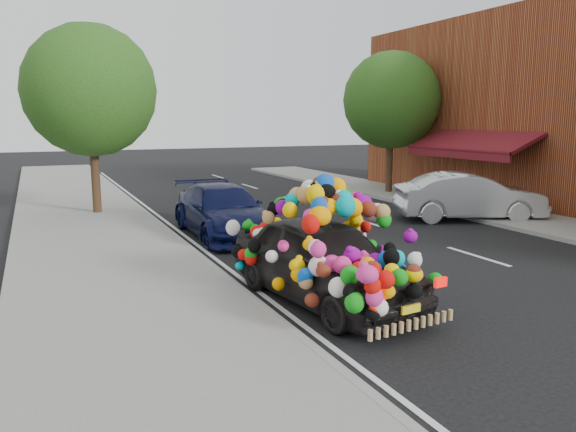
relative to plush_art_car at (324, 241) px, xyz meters
name	(u,v)px	position (x,y,z in m)	size (l,w,h in m)	color
ground	(342,274)	(1.14, 1.34, -1.07)	(100.00, 100.00, 0.00)	black
sidewalk	(127,298)	(-3.16, 1.34, -1.01)	(4.00, 60.00, 0.12)	gray
kerb	(233,285)	(-1.21, 1.34, -1.01)	(0.15, 60.00, 0.13)	gray
footpath_far	(522,219)	(9.34, 4.34, -1.01)	(3.00, 40.00, 0.12)	gray
lane_markings	(477,256)	(4.74, 1.34, -1.07)	(6.00, 50.00, 0.01)	silver
tree_near_sidewalk	(91,91)	(-2.66, 10.84, 2.95)	(4.20, 4.20, 6.13)	#332114
tree_far_b	(391,100)	(9.14, 11.34, 2.82)	(4.00, 4.00, 5.90)	#332114
plush_art_car	(324,241)	(0.00, 0.00, 0.00)	(2.60, 4.67, 2.10)	black
navy_sedan	(223,211)	(0.12, 6.04, -0.39)	(1.91, 4.70, 1.36)	black
silver_hatchback	(469,197)	(7.88, 5.13, -0.33)	(1.58, 4.52, 1.49)	#BABCC1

